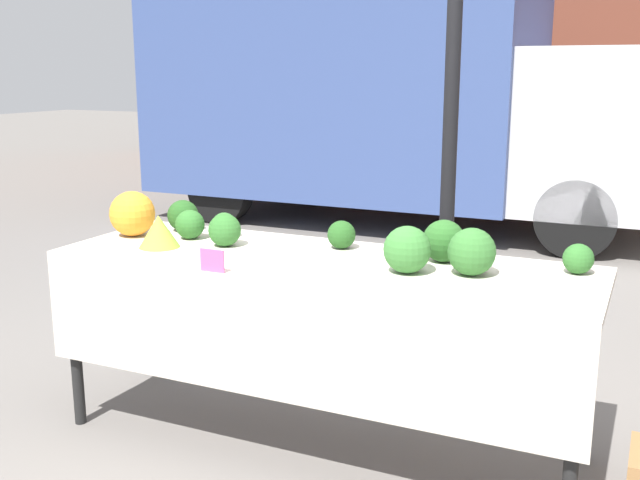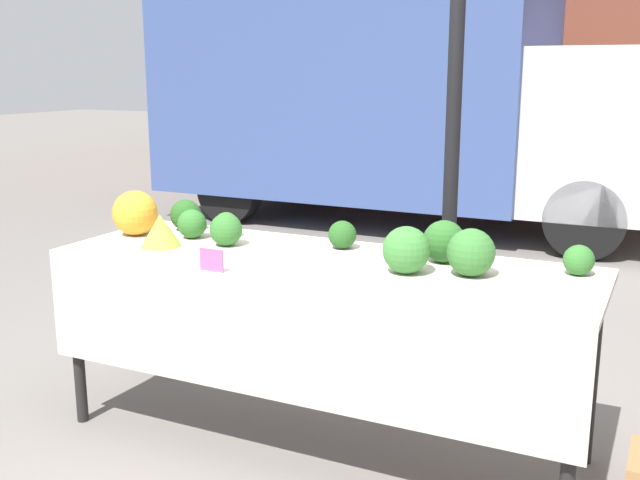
# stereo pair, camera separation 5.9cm
# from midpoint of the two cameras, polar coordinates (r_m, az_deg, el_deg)

# --- Properties ---
(ground_plane) EXTENTS (40.00, 40.00, 0.00)m
(ground_plane) POSITION_cam_midpoint_polar(r_m,az_deg,el_deg) (3.34, 0.52, -14.98)
(ground_plane) COLOR slate
(tent_pole) EXTENTS (0.07, 0.07, 2.64)m
(tent_pole) POSITION_cam_midpoint_polar(r_m,az_deg,el_deg) (3.53, 10.59, 8.77)
(tent_pole) COLOR black
(tent_pole) RESTS_ON ground_plane
(parked_truck) EXTENTS (5.22, 2.20, 2.30)m
(parked_truck) POSITION_cam_midpoint_polar(r_m,az_deg,el_deg) (7.84, 6.69, 10.40)
(parked_truck) COLOR #384C84
(parked_truck) RESTS_ON ground_plane
(market_table) EXTENTS (2.23, 0.73, 0.81)m
(market_table) POSITION_cam_midpoint_polar(r_m,az_deg,el_deg) (3.02, 0.04, -3.60)
(market_table) COLOR beige
(market_table) RESTS_ON ground_plane
(orange_cauliflower) EXTENTS (0.21, 0.21, 0.21)m
(orange_cauliflower) POSITION_cam_midpoint_polar(r_m,az_deg,el_deg) (3.57, -13.45, 2.01)
(orange_cauliflower) COLOR orange
(orange_cauliflower) RESTS_ON market_table
(romanesco_head) EXTENTS (0.18, 0.18, 0.14)m
(romanesco_head) POSITION_cam_midpoint_polar(r_m,az_deg,el_deg) (3.32, -11.56, 0.71)
(romanesco_head) COLOR #93B238
(romanesco_head) RESTS_ON market_table
(broccoli_head_0) EXTENTS (0.12, 0.12, 0.12)m
(broccoli_head_0) POSITION_cam_midpoint_polar(r_m,az_deg,el_deg) (3.46, -6.67, 1.17)
(broccoli_head_0) COLOR #336B2D
(broccoli_head_0) RESTS_ON market_table
(broccoli_head_1) EXTENTS (0.18, 0.18, 0.18)m
(broccoli_head_1) POSITION_cam_midpoint_polar(r_m,az_deg,el_deg) (2.84, 7.17, -0.77)
(broccoli_head_1) COLOR #387533
(broccoli_head_1) RESTS_ON market_table
(broccoli_head_2) EXTENTS (0.17, 0.17, 0.17)m
(broccoli_head_2) POSITION_cam_midpoint_polar(r_m,az_deg,el_deg) (3.03, 9.98, -0.12)
(broccoli_head_2) COLOR #285B23
(broccoli_head_2) RESTS_ON market_table
(broccoli_head_3) EXTENTS (0.18, 0.18, 0.18)m
(broccoli_head_3) POSITION_cam_midpoint_polar(r_m,az_deg,el_deg) (2.84, 12.01, -0.94)
(broccoli_head_3) COLOR #336B2D
(broccoli_head_3) RESTS_ON market_table
(broccoli_head_4) EXTENTS (0.13, 0.13, 0.13)m
(broccoli_head_4) POSITION_cam_midpoint_polar(r_m,az_deg,el_deg) (3.46, -9.25, 1.22)
(broccoli_head_4) COLOR #2D6628
(broccoli_head_4) RESTS_ON market_table
(broccoli_head_5) EXTENTS (0.12, 0.12, 0.12)m
(broccoli_head_5) POSITION_cam_midpoint_polar(r_m,az_deg,el_deg) (3.22, 2.23, 0.40)
(broccoli_head_5) COLOR #23511E
(broccoli_head_5) RESTS_ON market_table
(broccoli_head_6) EXTENTS (0.12, 0.12, 0.12)m
(broccoli_head_6) POSITION_cam_midpoint_polar(r_m,az_deg,el_deg) (2.98, 19.65, -1.46)
(broccoli_head_6) COLOR #2D6628
(broccoli_head_6) RESTS_ON market_table
(broccoli_head_7) EXTENTS (0.14, 0.14, 0.14)m
(broccoli_head_7) POSITION_cam_midpoint_polar(r_m,az_deg,el_deg) (3.29, -6.67, 0.78)
(broccoli_head_7) COLOR #2D6628
(broccoli_head_7) RESTS_ON market_table
(broccoli_head_8) EXTENTS (0.15, 0.15, 0.15)m
(broccoli_head_8) POSITION_cam_midpoint_polar(r_m,az_deg,el_deg) (3.63, -9.74, 1.89)
(broccoli_head_8) COLOR #23511E
(broccoli_head_8) RESTS_ON market_table
(price_sign) EXTENTS (0.10, 0.01, 0.09)m
(price_sign) POSITION_cam_midpoint_polar(r_m,az_deg,el_deg) (2.88, -7.69, -1.54)
(price_sign) COLOR #F45B9E
(price_sign) RESTS_ON market_table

